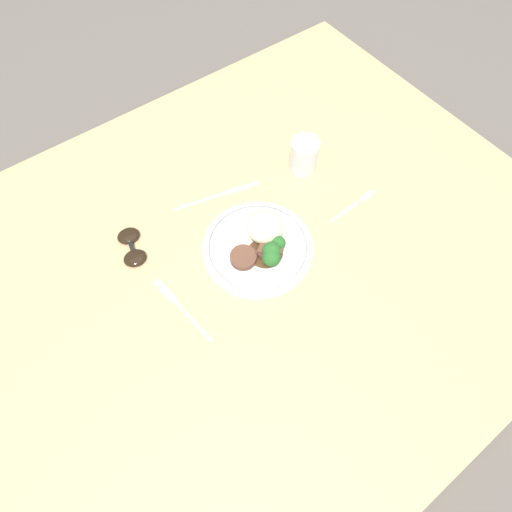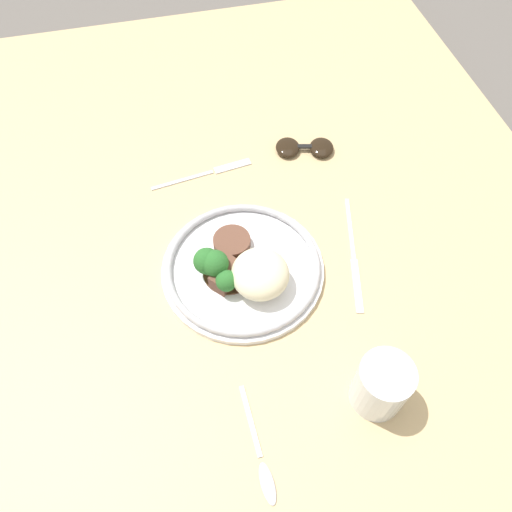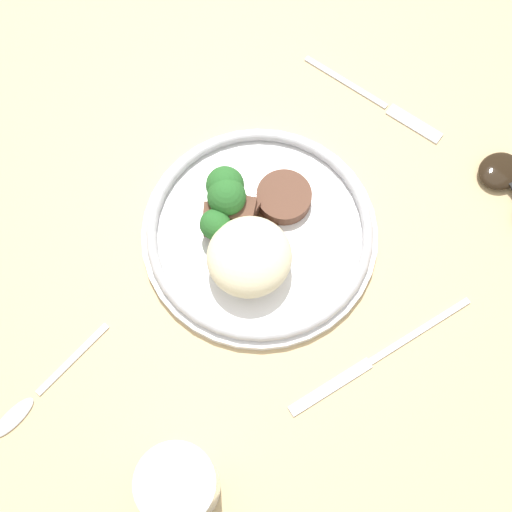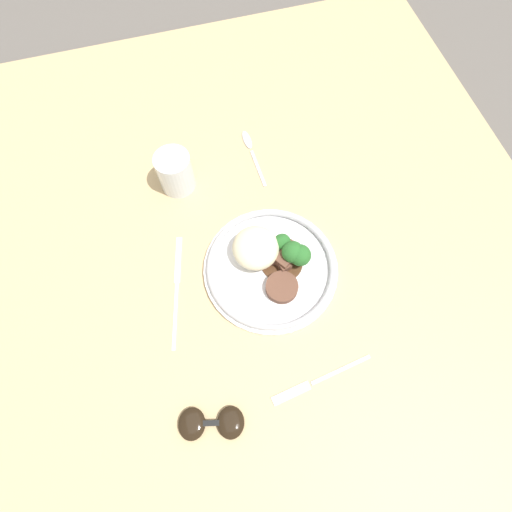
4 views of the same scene
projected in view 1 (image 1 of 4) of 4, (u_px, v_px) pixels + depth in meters
The scene contains 8 objects.
ground_plane at pixel (251, 260), 0.99m from camera, with size 8.00×8.00×0.00m, color #5B5651.
dining_table at pixel (251, 257), 0.97m from camera, with size 1.51×1.21×0.04m.
plate at pixel (261, 244), 0.95m from camera, with size 0.27×0.27×0.07m.
juice_glass at pixel (304, 157), 1.05m from camera, with size 0.07×0.07×0.09m.
fork at pixel (178, 304), 0.89m from camera, with size 0.04×0.20×0.00m.
knife at pixel (220, 195), 1.04m from camera, with size 0.23×0.07×0.00m.
spoon at pixel (362, 200), 1.03m from camera, with size 0.16×0.02×0.01m.
sunglasses at pixel (132, 247), 0.96m from camera, with size 0.08×0.12×0.02m.
Camera 1 is at (-0.26, -0.38, 0.88)m, focal length 28.00 mm.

